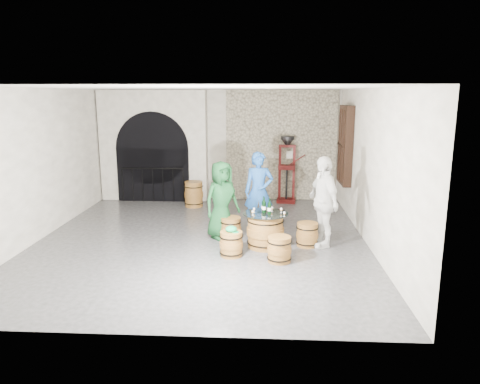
# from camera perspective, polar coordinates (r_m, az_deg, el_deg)

# --- Properties ---
(ground) EXTENTS (8.00, 8.00, 0.00)m
(ground) POSITION_cam_1_polar(r_m,az_deg,el_deg) (9.92, -4.77, -5.95)
(ground) COLOR #2E2E31
(ground) RESTS_ON ground
(wall_back) EXTENTS (8.00, 0.00, 8.00)m
(wall_back) POSITION_cam_1_polar(r_m,az_deg,el_deg) (13.48, -2.56, 5.90)
(wall_back) COLOR silver
(wall_back) RESTS_ON ground
(wall_front) EXTENTS (8.00, 0.00, 8.00)m
(wall_front) POSITION_cam_1_polar(r_m,az_deg,el_deg) (5.70, -10.57, -3.17)
(wall_front) COLOR silver
(wall_front) RESTS_ON ground
(wall_left) EXTENTS (0.00, 8.00, 8.00)m
(wall_left) POSITION_cam_1_polar(r_m,az_deg,el_deg) (10.62, -24.02, 3.11)
(wall_left) COLOR silver
(wall_left) RESTS_ON ground
(wall_right) EXTENTS (0.00, 8.00, 8.00)m
(wall_right) POSITION_cam_1_polar(r_m,az_deg,el_deg) (9.69, 16.03, 2.92)
(wall_right) COLOR silver
(wall_right) RESTS_ON ground
(ceiling) EXTENTS (8.00, 8.00, 0.00)m
(ceiling) POSITION_cam_1_polar(r_m,az_deg,el_deg) (9.43, -5.13, 12.86)
(ceiling) COLOR beige
(ceiling) RESTS_ON wall_back
(stone_facing_panel) EXTENTS (3.20, 0.12, 3.18)m
(stone_facing_panel) POSITION_cam_1_polar(r_m,az_deg,el_deg) (13.36, 5.16, 5.80)
(stone_facing_panel) COLOR #B2A98E
(stone_facing_panel) RESTS_ON ground
(arched_opening) EXTENTS (3.10, 0.60, 3.19)m
(arched_opening) POSITION_cam_1_polar(r_m,az_deg,el_deg) (13.55, -10.73, 5.65)
(arched_opening) COLOR silver
(arched_opening) RESTS_ON ground
(shuttered_window) EXTENTS (0.23, 1.10, 2.00)m
(shuttered_window) POSITION_cam_1_polar(r_m,az_deg,el_deg) (11.98, 13.03, 5.75)
(shuttered_window) COLOR black
(shuttered_window) RESTS_ON wall_right
(barrel_table) EXTENTS (0.93, 0.93, 0.72)m
(barrel_table) POSITION_cam_1_polar(r_m,az_deg,el_deg) (9.34, 3.20, -4.81)
(barrel_table) COLOR brown
(barrel_table) RESTS_ON ground
(barrel_stool_left) EXTENTS (0.46, 0.46, 0.49)m
(barrel_stool_left) POSITION_cam_1_polar(r_m,az_deg,el_deg) (9.83, -1.17, -4.60)
(barrel_stool_left) COLOR brown
(barrel_stool_left) RESTS_ON ground
(barrel_stool_far) EXTENTS (0.46, 0.46, 0.49)m
(barrel_stool_far) POSITION_cam_1_polar(r_m,az_deg,el_deg) (10.20, 2.56, -3.98)
(barrel_stool_far) COLOR brown
(barrel_stool_far) RESTS_ON ground
(barrel_stool_right) EXTENTS (0.46, 0.46, 0.49)m
(barrel_stool_right) POSITION_cam_1_polar(r_m,az_deg,el_deg) (9.52, 8.44, -5.30)
(barrel_stool_right) COLOR brown
(barrel_stool_right) RESTS_ON ground
(barrel_stool_near_right) EXTENTS (0.46, 0.46, 0.49)m
(barrel_stool_near_right) POSITION_cam_1_polar(r_m,az_deg,el_deg) (8.59, 4.96, -7.18)
(barrel_stool_near_right) COLOR brown
(barrel_stool_near_right) RESTS_ON ground
(barrel_stool_near_left) EXTENTS (0.46, 0.46, 0.49)m
(barrel_stool_near_left) POSITION_cam_1_polar(r_m,az_deg,el_deg) (8.85, -1.11, -6.53)
(barrel_stool_near_left) COLOR brown
(barrel_stool_near_left) RESTS_ON ground
(green_cap) EXTENTS (0.26, 0.22, 0.12)m
(green_cap) POSITION_cam_1_polar(r_m,az_deg,el_deg) (8.76, -1.10, -4.69)
(green_cap) COLOR #0B7D44
(green_cap) RESTS_ON barrel_stool_near_left
(person_green) EXTENTS (0.98, 0.94, 1.69)m
(person_green) POSITION_cam_1_polar(r_m,az_deg,el_deg) (9.81, -2.31, -1.01)
(person_green) COLOR #113C1B
(person_green) RESTS_ON ground
(person_blue) EXTENTS (0.68, 0.47, 1.81)m
(person_blue) POSITION_cam_1_polar(r_m,az_deg,el_deg) (10.36, 2.38, 0.07)
(person_blue) COLOR #1B4B95
(person_blue) RESTS_ON ground
(person_white) EXTENTS (0.81, 1.19, 1.87)m
(person_white) POSITION_cam_1_polar(r_m,az_deg,el_deg) (9.40, 10.36, -1.21)
(person_white) COLOR silver
(person_white) RESTS_ON ground
(wine_bottle_left) EXTENTS (0.08, 0.08, 0.32)m
(wine_bottle_left) POSITION_cam_1_polar(r_m,az_deg,el_deg) (9.23, 3.05, -1.83)
(wine_bottle_left) COLOR black
(wine_bottle_left) RESTS_ON barrel_table
(wine_bottle_center) EXTENTS (0.08, 0.08, 0.32)m
(wine_bottle_center) POSITION_cam_1_polar(r_m,az_deg,el_deg) (9.13, 3.72, -1.99)
(wine_bottle_center) COLOR black
(wine_bottle_center) RESTS_ON barrel_table
(wine_bottle_right) EXTENTS (0.08, 0.08, 0.32)m
(wine_bottle_right) POSITION_cam_1_polar(r_m,az_deg,el_deg) (9.30, 2.98, -1.71)
(wine_bottle_right) COLOR black
(wine_bottle_right) RESTS_ON barrel_table
(tasting_glass_a) EXTENTS (0.05, 0.05, 0.10)m
(tasting_glass_a) POSITION_cam_1_polar(r_m,az_deg,el_deg) (9.06, 1.61, -2.62)
(tasting_glass_a) COLOR orange
(tasting_glass_a) RESTS_ON barrel_table
(tasting_glass_b) EXTENTS (0.05, 0.05, 0.10)m
(tasting_glass_b) POSITION_cam_1_polar(r_m,az_deg,el_deg) (9.29, 5.20, -2.29)
(tasting_glass_b) COLOR orange
(tasting_glass_b) RESTS_ON barrel_table
(tasting_glass_c) EXTENTS (0.05, 0.05, 0.10)m
(tasting_glass_c) POSITION_cam_1_polar(r_m,az_deg,el_deg) (9.38, 2.83, -2.11)
(tasting_glass_c) COLOR orange
(tasting_glass_c) RESTS_ON barrel_table
(tasting_glass_d) EXTENTS (0.05, 0.05, 0.10)m
(tasting_glass_d) POSITION_cam_1_polar(r_m,az_deg,el_deg) (9.37, 4.05, -2.15)
(tasting_glass_d) COLOR orange
(tasting_glass_d) RESTS_ON barrel_table
(tasting_glass_e) EXTENTS (0.05, 0.05, 0.10)m
(tasting_glass_e) POSITION_cam_1_polar(r_m,az_deg,el_deg) (9.00, 5.58, -2.77)
(tasting_glass_e) COLOR orange
(tasting_glass_e) RESTS_ON barrel_table
(tasting_glass_f) EXTENTS (0.05, 0.05, 0.10)m
(tasting_glass_f) POSITION_cam_1_polar(r_m,az_deg,el_deg) (9.27, 1.78, -2.27)
(tasting_glass_f) COLOR orange
(tasting_glass_f) RESTS_ON barrel_table
(side_barrel) EXTENTS (0.53, 0.53, 0.71)m
(side_barrel) POSITION_cam_1_polar(r_m,az_deg,el_deg) (12.70, -5.81, -0.27)
(side_barrel) COLOR brown
(side_barrel) RESTS_ON ground
(corking_press) EXTENTS (0.80, 0.48, 1.91)m
(corking_press) POSITION_cam_1_polar(r_m,az_deg,el_deg) (13.06, 5.92, 3.48)
(corking_press) COLOR #4A0E0C
(corking_press) RESTS_ON ground
(control_box) EXTENTS (0.18, 0.10, 0.22)m
(control_box) POSITION_cam_1_polar(r_m,az_deg,el_deg) (13.32, 6.23, 4.68)
(control_box) COLOR silver
(control_box) RESTS_ON wall_back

